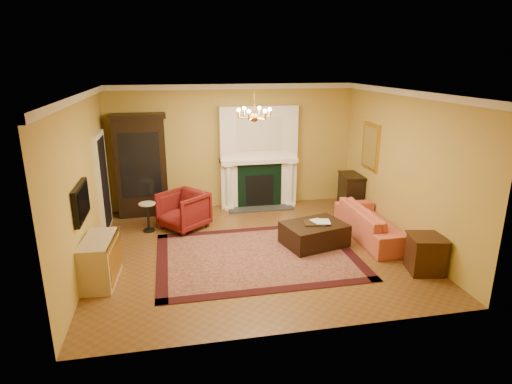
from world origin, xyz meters
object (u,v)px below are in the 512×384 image
object	(u,v)px
china_cabinet	(141,168)
commode	(100,260)
wingback_armchair	(183,209)
coral_sofa	(374,218)
console_table	(351,192)
end_table	(426,255)
leather_ottoman	(314,234)
pedestal_table	(148,215)

from	to	relation	value
china_cabinet	commode	bearing A→B (deg)	-101.34
china_cabinet	wingback_armchair	xyz separation A→B (m)	(0.90, -1.11, -0.69)
coral_sofa	console_table	size ratio (longest dim) A/B	2.62
end_table	wingback_armchair	bearing A→B (deg)	144.54
wingback_armchair	leather_ottoman	size ratio (longest dim) A/B	0.77
console_table	pedestal_table	bearing A→B (deg)	-167.90
china_cabinet	end_table	xyz separation A→B (m)	(4.92, -3.98, -0.83)
commode	console_table	xyz separation A→B (m)	(5.51, 2.67, 0.04)
coral_sofa	end_table	xyz separation A→B (m)	(0.19, -1.58, -0.12)
wingback_armchair	coral_sofa	xyz separation A→B (m)	(3.83, -1.28, -0.02)
wingback_armchair	pedestal_table	xyz separation A→B (m)	(-0.75, -0.04, -0.08)
china_cabinet	console_table	bearing A→B (deg)	-8.95
coral_sofa	console_table	xyz separation A→B (m)	(0.25, 1.80, -0.01)
wingback_armchair	china_cabinet	bearing A→B (deg)	179.34
wingback_armchair	pedestal_table	size ratio (longest dim) A/B	1.42
wingback_armchair	coral_sofa	world-z (taller)	wingback_armchair
commode	leather_ottoman	world-z (taller)	commode
pedestal_table	coral_sofa	bearing A→B (deg)	-15.19
end_table	console_table	xyz separation A→B (m)	(0.06, 3.39, 0.11)
commode	pedestal_table	bearing A→B (deg)	76.34
wingback_armchair	coral_sofa	distance (m)	4.04
pedestal_table	commode	world-z (taller)	commode
commode	coral_sofa	xyz separation A→B (m)	(5.26, 0.87, 0.05)
china_cabinet	coral_sofa	bearing A→B (deg)	-29.03
china_cabinet	end_table	bearing A→B (deg)	-41.12
china_cabinet	coral_sofa	distance (m)	5.35
china_cabinet	commode	distance (m)	3.39
china_cabinet	console_table	xyz separation A→B (m)	(4.98, -0.59, -0.72)
wingback_armchair	end_table	distance (m)	4.94
end_table	leather_ottoman	size ratio (longest dim) A/B	0.54
end_table	leather_ottoman	world-z (taller)	end_table
wingback_armchair	commode	world-z (taller)	wingback_armchair
commode	leather_ottoman	size ratio (longest dim) A/B	0.88
wingback_armchair	leather_ottoman	xyz separation A→B (m)	(2.50, -1.42, -0.22)
pedestal_table	commode	distance (m)	2.22
pedestal_table	end_table	world-z (taller)	pedestal_table
wingback_armchair	commode	distance (m)	2.58
commode	end_table	bearing A→B (deg)	-3.53
china_cabinet	wingback_armchair	distance (m)	1.59
end_table	leather_ottoman	bearing A→B (deg)	136.37
console_table	wingback_armchair	bearing A→B (deg)	-167.21
console_table	end_table	bearing A→B (deg)	-85.48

